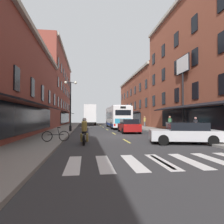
{
  "coord_description": "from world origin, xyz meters",
  "views": [
    {
      "loc": [
        -2.86,
        -17.22,
        1.69
      ],
      "look_at": [
        1.02,
        12.06,
        2.48
      ],
      "focal_mm": 31.4,
      "sensor_mm": 36.0,
      "label": 1
    }
  ],
  "objects_px": {
    "box_truck": "(90,115)",
    "pedestrian_far": "(145,121)",
    "bicycle_near": "(56,136)",
    "sedan_near": "(129,126)",
    "pedestrian_near": "(170,124)",
    "sedan_mid": "(88,121)",
    "sedan_far": "(185,133)",
    "transit_bus": "(117,117)",
    "street_lamp_twin": "(70,103)",
    "pedestrian_mid": "(196,126)",
    "billboard_sign": "(183,75)",
    "motorcycle_rider": "(84,133)"
  },
  "relations": [
    {
      "from": "box_truck",
      "to": "motorcycle_rider",
      "type": "bearing_deg",
      "value": -91.78
    },
    {
      "from": "bicycle_near",
      "to": "pedestrian_far",
      "type": "distance_m",
      "value": 21.83
    },
    {
      "from": "bicycle_near",
      "to": "pedestrian_near",
      "type": "height_order",
      "value": "pedestrian_near"
    },
    {
      "from": "sedan_far",
      "to": "pedestrian_mid",
      "type": "height_order",
      "value": "pedestrian_mid"
    },
    {
      "from": "pedestrian_near",
      "to": "sedan_mid",
      "type": "bearing_deg",
      "value": -21.74
    },
    {
      "from": "transit_bus",
      "to": "sedan_mid",
      "type": "bearing_deg",
      "value": 100.64
    },
    {
      "from": "sedan_far",
      "to": "pedestrian_far",
      "type": "distance_m",
      "value": 19.97
    },
    {
      "from": "billboard_sign",
      "to": "box_truck",
      "type": "bearing_deg",
      "value": 111.92
    },
    {
      "from": "sedan_mid",
      "to": "bicycle_near",
      "type": "distance_m",
      "value": 40.21
    },
    {
      "from": "bicycle_near",
      "to": "street_lamp_twin",
      "type": "xyz_separation_m",
      "value": [
        0.18,
        9.47,
        2.74
      ]
    },
    {
      "from": "sedan_near",
      "to": "sedan_far",
      "type": "relative_size",
      "value": 0.96
    },
    {
      "from": "box_truck",
      "to": "pedestrian_far",
      "type": "relative_size",
      "value": 4.02
    },
    {
      "from": "sedan_mid",
      "to": "sedan_far",
      "type": "distance_m",
      "value": 41.69
    },
    {
      "from": "billboard_sign",
      "to": "box_truck",
      "type": "distance_m",
      "value": 24.74
    },
    {
      "from": "transit_bus",
      "to": "bicycle_near",
      "type": "height_order",
      "value": "transit_bus"
    },
    {
      "from": "sedan_near",
      "to": "motorcycle_rider",
      "type": "relative_size",
      "value": 2.11
    },
    {
      "from": "motorcycle_rider",
      "to": "pedestrian_far",
      "type": "relative_size",
      "value": 1.19
    },
    {
      "from": "pedestrian_far",
      "to": "sedan_far",
      "type": "bearing_deg",
      "value": -48.94
    },
    {
      "from": "billboard_sign",
      "to": "pedestrian_far",
      "type": "relative_size",
      "value": 4.55
    },
    {
      "from": "box_truck",
      "to": "street_lamp_twin",
      "type": "relative_size",
      "value": 1.24
    },
    {
      "from": "sedan_near",
      "to": "pedestrian_near",
      "type": "distance_m",
      "value": 4.33
    },
    {
      "from": "sedan_near",
      "to": "motorcycle_rider",
      "type": "distance_m",
      "value": 9.55
    },
    {
      "from": "pedestrian_near",
      "to": "sedan_near",
      "type": "bearing_deg",
      "value": 34.5
    },
    {
      "from": "sedan_near",
      "to": "sedan_far",
      "type": "height_order",
      "value": "sedan_near"
    },
    {
      "from": "pedestrian_near",
      "to": "street_lamp_twin",
      "type": "relative_size",
      "value": 0.3
    },
    {
      "from": "transit_bus",
      "to": "bicycle_near",
      "type": "xyz_separation_m",
      "value": [
        -6.78,
        -17.66,
        -1.24
      ]
    },
    {
      "from": "sedan_mid",
      "to": "sedan_far",
      "type": "xyz_separation_m",
      "value": [
        5.63,
        -41.31,
        0.03
      ]
    },
    {
      "from": "sedan_mid",
      "to": "sedan_far",
      "type": "height_order",
      "value": "sedan_far"
    },
    {
      "from": "pedestrian_mid",
      "to": "pedestrian_far",
      "type": "bearing_deg",
      "value": 108.33
    },
    {
      "from": "pedestrian_near",
      "to": "pedestrian_mid",
      "type": "xyz_separation_m",
      "value": [
        0.48,
        -4.01,
        -0.09
      ]
    },
    {
      "from": "transit_bus",
      "to": "pedestrian_mid",
      "type": "height_order",
      "value": "transit_bus"
    },
    {
      "from": "bicycle_near",
      "to": "street_lamp_twin",
      "type": "bearing_deg",
      "value": 88.89
    },
    {
      "from": "sedan_mid",
      "to": "billboard_sign",
      "type": "bearing_deg",
      "value": -74.77
    },
    {
      "from": "motorcycle_rider",
      "to": "pedestrian_near",
      "type": "bearing_deg",
      "value": 37.82
    },
    {
      "from": "billboard_sign",
      "to": "pedestrian_far",
      "type": "bearing_deg",
      "value": 91.21
    },
    {
      "from": "transit_bus",
      "to": "box_truck",
      "type": "bearing_deg",
      "value": 110.23
    },
    {
      "from": "transit_bus",
      "to": "motorcycle_rider",
      "type": "xyz_separation_m",
      "value": [
        -4.95,
        -18.04,
        -1.03
      ]
    },
    {
      "from": "box_truck",
      "to": "bicycle_near",
      "type": "xyz_separation_m",
      "value": [
        -2.73,
        -28.65,
        -1.63
      ]
    },
    {
      "from": "sedan_near",
      "to": "pedestrian_near",
      "type": "bearing_deg",
      "value": -20.34
    },
    {
      "from": "transit_bus",
      "to": "sedan_mid",
      "type": "height_order",
      "value": "transit_bus"
    },
    {
      "from": "sedan_near",
      "to": "pedestrian_far",
      "type": "relative_size",
      "value": 2.52
    },
    {
      "from": "pedestrian_far",
      "to": "transit_bus",
      "type": "bearing_deg",
      "value": -119.31
    },
    {
      "from": "sedan_far",
      "to": "pedestrian_near",
      "type": "xyz_separation_m",
      "value": [
        2.41,
        7.61,
        0.33
      ]
    },
    {
      "from": "sedan_far",
      "to": "bicycle_near",
      "type": "relative_size",
      "value": 2.68
    },
    {
      "from": "billboard_sign",
      "to": "street_lamp_twin",
      "type": "distance_m",
      "value": 12.5
    },
    {
      "from": "billboard_sign",
      "to": "pedestrian_far",
      "type": "height_order",
      "value": "billboard_sign"
    },
    {
      "from": "sedan_far",
      "to": "pedestrian_near",
      "type": "height_order",
      "value": "pedestrian_near"
    },
    {
      "from": "sedan_near",
      "to": "pedestrian_far",
      "type": "distance_m",
      "value": 11.71
    },
    {
      "from": "sedan_near",
      "to": "bicycle_near",
      "type": "relative_size",
      "value": 2.56
    },
    {
      "from": "billboard_sign",
      "to": "transit_bus",
      "type": "distance_m",
      "value": 13.44
    }
  ]
}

